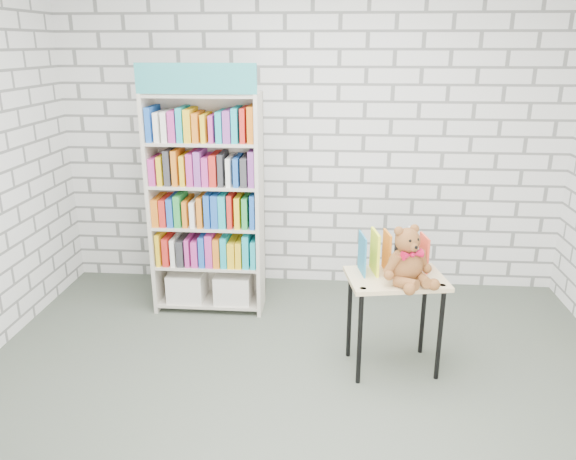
{
  "coord_description": "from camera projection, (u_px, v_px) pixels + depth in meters",
  "views": [
    {
      "loc": [
        0.2,
        -2.99,
        2.17
      ],
      "look_at": [
        -0.12,
        0.95,
        0.85
      ],
      "focal_mm": 35.0,
      "sensor_mm": 36.0,
      "label": 1
    }
  ],
  "objects": [
    {
      "name": "teddy_bear",
      "position": [
        408.0,
        261.0,
        3.61
      ],
      "size": [
        0.37,
        0.35,
        0.38
      ],
      "color": "brown",
      "rests_on": "display_table"
    },
    {
      "name": "room_shell",
      "position": [
        296.0,
        120.0,
        2.97
      ],
      "size": [
        4.52,
        4.02,
        2.81
      ],
      "color": "silver",
      "rests_on": "ground"
    },
    {
      "name": "ground",
      "position": [
        295.0,
        406.0,
        3.53
      ],
      "size": [
        4.5,
        4.5,
        0.0
      ],
      "primitive_type": "plane",
      "color": "#464E42",
      "rests_on": "ground"
    },
    {
      "name": "display_table",
      "position": [
        395.0,
        290.0,
        3.78
      ],
      "size": [
        0.71,
        0.55,
        0.69
      ],
      "color": "#D7BD81",
      "rests_on": "ground"
    },
    {
      "name": "bookshelf",
      "position": [
        207.0,
        203.0,
        4.58
      ],
      "size": [
        0.91,
        0.35,
        2.04
      ],
      "color": "beige",
      "rests_on": "ground"
    },
    {
      "name": "table_books",
      "position": [
        393.0,
        253.0,
        3.8
      ],
      "size": [
        0.47,
        0.27,
        0.27
      ],
      "color": "teal",
      "rests_on": "display_table"
    }
  ]
}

